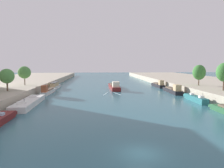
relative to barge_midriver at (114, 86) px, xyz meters
name	(u,v)px	position (x,y,z in m)	size (l,w,h in m)	color
ground_plane	(141,154)	(-1.96, -53.34, -0.96)	(400.00, 400.00, 0.00)	#2D6070
quay_right	(211,84)	(37.74, 1.66, 0.24)	(36.00, 170.00, 2.40)	#B2A893
barge_midriver	(114,86)	(0.00, 0.00, 0.00)	(3.25, 17.32, 3.09)	maroon
wake_behind_barge	(111,94)	(-1.90, -11.95, -0.94)	(5.60, 5.93, 0.03)	#A0CCD6
moored_boat_left_end	(29,102)	(-21.25, -27.61, -0.32)	(3.89, 16.73, 2.32)	silver
moored_boat_left_second	(48,91)	(-21.25, -10.70, -0.07)	(2.24, 11.83, 3.01)	silver
moored_boat_left_far	(55,86)	(-21.86, 2.73, 0.07)	(2.32, 12.52, 2.46)	silver
moored_boat_right_far	(195,98)	(17.61, -25.81, -0.26)	(2.03, 10.67, 2.43)	#23666B
moored_boat_right_lone	(173,90)	(17.60, -11.23, -0.06)	(2.82, 13.24, 2.98)	black
moored_boat_right_downstream	(158,85)	(17.89, 4.68, -0.05)	(2.30, 11.65, 3.00)	black
tree_left_end_of_row	(7,76)	(-28.42, -21.41, 5.13)	(3.52, 3.52, 5.51)	brown
tree_left_nearest	(24,72)	(-29.04, -7.43, 5.47)	(3.88, 3.88, 5.98)	brown
tree_right_third	(224,72)	(25.58, -24.43, 6.05)	(3.77, 3.77, 7.00)	brown
tree_right_second	(199,72)	(25.45, -12.31, 5.51)	(3.89, 3.89, 6.42)	brown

